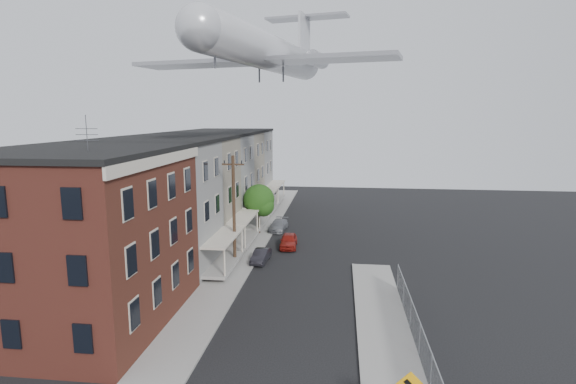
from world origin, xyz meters
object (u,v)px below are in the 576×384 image
(street_tree, at_px, (260,201))
(car_near, at_px, (289,241))
(car_mid, at_px, (261,256))
(airplane, at_px, (270,52))
(car_far, at_px, (278,225))
(utility_pole, at_px, (234,209))

(street_tree, distance_m, car_near, 6.32)
(street_tree, height_order, car_mid, street_tree)
(car_mid, bearing_deg, airplane, 90.15)
(car_mid, height_order, car_far, car_far)
(car_mid, relative_size, car_far, 0.83)
(utility_pole, relative_size, car_mid, 2.75)
(car_near, bearing_deg, utility_pole, -127.70)
(street_tree, height_order, car_far, street_tree)
(street_tree, relative_size, car_far, 1.32)
(car_mid, height_order, airplane, airplane)
(utility_pole, bearing_deg, car_mid, 25.50)
(car_mid, bearing_deg, street_tree, 104.94)
(utility_pole, height_order, car_mid, utility_pole)
(street_tree, bearing_deg, car_far, 42.68)
(airplane, bearing_deg, street_tree, 109.92)
(street_tree, bearing_deg, airplane, -70.08)
(street_tree, relative_size, airplane, 0.20)
(car_near, xyz_separation_m, airplane, (-1.53, -0.88, 16.79))
(car_mid, xyz_separation_m, car_far, (0.00, 10.51, 0.03))
(car_near, height_order, airplane, airplane)
(utility_pole, xyz_separation_m, street_tree, (0.33, 9.92, -1.22))
(utility_pole, bearing_deg, street_tree, 88.11)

